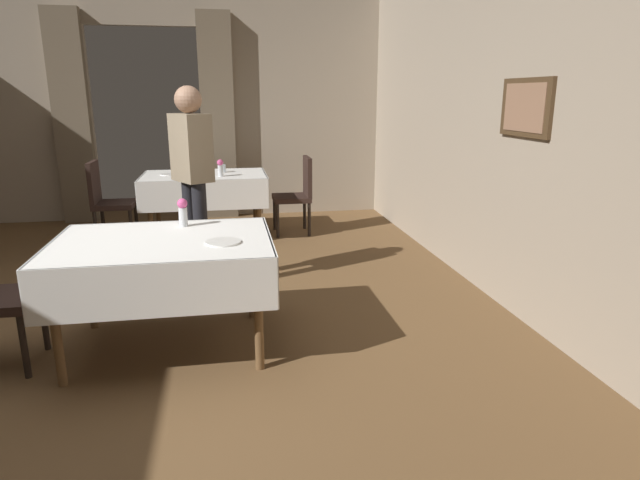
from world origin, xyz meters
TOP-DOWN VIEW (x-y plane):
  - ground at (0.00, 0.00)m, footprint 10.08×10.08m
  - wall_right at (3.20, -0.00)m, footprint 0.16×8.40m
  - wall_back at (0.00, 4.18)m, footprint 6.40×0.27m
  - dining_table_mid at (0.57, 0.02)m, footprint 1.39×1.06m
  - dining_table_far at (0.74, 2.97)m, footprint 1.43×0.95m
  - chair_far_right at (1.84, 2.96)m, footprint 0.44×0.44m
  - chair_far_left at (-0.36, 2.91)m, footprint 0.45×0.44m
  - flower_vase_mid at (0.68, 0.36)m, footprint 0.07×0.07m
  - plate_mid_b at (0.95, -0.14)m, footprint 0.22×0.22m
  - flower_vase_far at (0.93, 2.76)m, footprint 0.07×0.07m
  - plate_far_b at (0.34, 2.98)m, footprint 0.18×0.18m
  - glass_far_c at (0.96, 3.09)m, footprint 0.06×0.06m
  - person_waiter_by_doorway at (0.72, 1.15)m, footprint 0.37×0.42m

SIDE VIEW (x-z plane):
  - ground at x=0.00m, z-range 0.00..0.00m
  - chair_far_right at x=1.84m, z-range 0.05..0.98m
  - chair_far_left at x=-0.36m, z-range 0.05..0.98m
  - dining_table_far at x=0.74m, z-range 0.27..1.02m
  - dining_table_mid at x=0.57m, z-range 0.28..1.03m
  - plate_mid_b at x=0.95m, z-range 0.75..0.76m
  - plate_far_b at x=0.34m, z-range 0.75..0.76m
  - glass_far_c at x=0.96m, z-range 0.75..0.84m
  - flower_vase_far at x=0.93m, z-range 0.76..0.95m
  - flower_vase_mid at x=0.68m, z-range 0.76..0.96m
  - person_waiter_by_doorway at x=0.72m, z-range 0.16..1.88m
  - wall_right at x=3.20m, z-range 0.00..3.00m
  - wall_back at x=0.00m, z-range 0.02..3.02m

